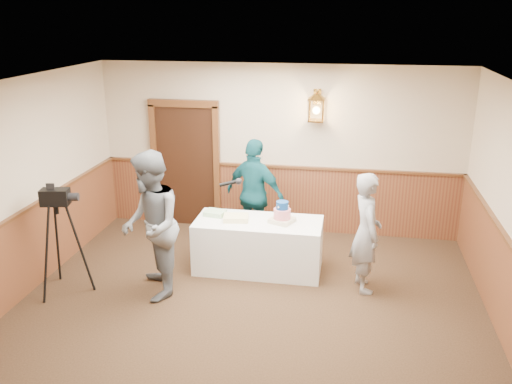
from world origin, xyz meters
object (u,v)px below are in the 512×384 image
at_px(baker, 366,233).
at_px(assistant_p, 255,194).
at_px(sheet_cake_yellow, 236,218).
at_px(display_table, 258,245).
at_px(tiered_cake, 282,214).
at_px(sheet_cake_green, 215,213).
at_px(interviewer, 151,226).
at_px(tv_camera_rig, 61,246).

height_order(baker, assistant_p, assistant_p).
xyz_separation_m(sheet_cake_yellow, baker, (1.81, -0.30, 0.03)).
height_order(display_table, tiered_cake, tiered_cake).
xyz_separation_m(display_table, sheet_cake_yellow, (-0.32, -0.03, 0.41)).
bearing_deg(assistant_p, tiered_cake, 147.82).
relative_size(tiered_cake, assistant_p, 0.22).
bearing_deg(tiered_cake, sheet_cake_yellow, -176.57).
distance_m(tiered_cake, baker, 1.21).
bearing_deg(sheet_cake_yellow, tiered_cake, 3.43).
height_order(tiered_cake, sheet_cake_green, tiered_cake).
height_order(sheet_cake_yellow, sheet_cake_green, sheet_cake_yellow).
bearing_deg(sheet_cake_green, interviewer, -117.61).
bearing_deg(tiered_cake, display_table, -177.78).
bearing_deg(tv_camera_rig, sheet_cake_yellow, 15.19).
xyz_separation_m(sheet_cake_yellow, tv_camera_rig, (-2.12, -1.06, -0.14)).
bearing_deg(sheet_cake_green, baker, -11.53).
bearing_deg(display_table, assistant_p, 103.66).
bearing_deg(sheet_cake_yellow, interviewer, -134.10).
height_order(interviewer, baker, interviewer).
distance_m(tiered_cake, sheet_cake_yellow, 0.66).
xyz_separation_m(tiered_cake, sheet_cake_green, (-1.00, 0.11, -0.09)).
bearing_deg(interviewer, sheet_cake_green, 129.65).
relative_size(sheet_cake_green, tv_camera_rig, 0.20).
xyz_separation_m(baker, assistant_p, (-1.68, 1.10, 0.06)).
relative_size(baker, tv_camera_rig, 1.14).
bearing_deg(sheet_cake_yellow, tv_camera_rig, -153.48).
bearing_deg(assistant_p, sheet_cake_green, 78.12).
bearing_deg(assistant_p, tv_camera_rig, 63.25).
relative_size(sheet_cake_green, baker, 0.18).
height_order(sheet_cake_green, tv_camera_rig, tv_camera_rig).
bearing_deg(assistant_p, interviewer, 82.82).
bearing_deg(assistant_p, display_table, 127.21).
height_order(interviewer, tv_camera_rig, interviewer).
distance_m(sheet_cake_yellow, sheet_cake_green, 0.37).
bearing_deg(tiered_cake, interviewer, -147.97).
bearing_deg(sheet_cake_green, display_table, -10.10).
bearing_deg(interviewer, assistant_p, 126.52).
distance_m(sheet_cake_green, assistant_p, 0.82).
relative_size(sheet_cake_yellow, sheet_cake_green, 1.20).
bearing_deg(interviewer, display_table, 105.39).
bearing_deg(baker, sheet_cake_yellow, 65.27).
xyz_separation_m(interviewer, tv_camera_rig, (-1.21, -0.12, -0.33)).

